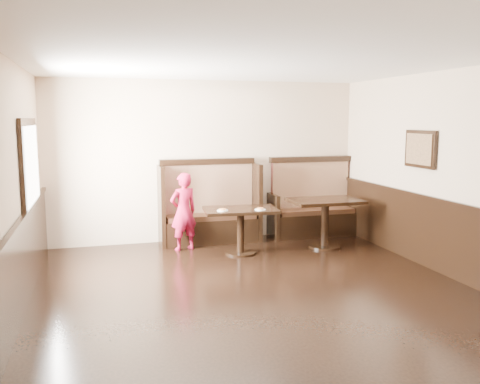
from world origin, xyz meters
name	(u,v)px	position (x,y,z in m)	size (l,w,h in m)	color
ground	(272,308)	(0.00, 0.00, 0.00)	(7.00, 7.00, 0.00)	black
room_shell	(240,247)	(-0.30, 0.28, 0.67)	(7.00, 7.00, 7.00)	tan
booth_main	(209,212)	(0.00, 3.30, 0.53)	(1.75, 0.72, 1.45)	black
booth_neighbor	(312,209)	(1.95, 3.29, 0.48)	(1.65, 0.72, 1.45)	black
table_main	(241,219)	(0.30, 2.37, 0.56)	(1.21, 0.82, 0.73)	black
table_neighbor	(325,211)	(1.77, 2.38, 0.61)	(1.17, 0.77, 0.81)	black
child	(184,212)	(-0.53, 2.86, 0.64)	(0.47, 0.31, 1.28)	#A91236
pizza_plate_left	(223,210)	(-0.02, 2.26, 0.74)	(0.18, 0.18, 0.03)	white
pizza_plate_right	(260,209)	(0.57, 2.18, 0.74)	(0.18, 0.18, 0.03)	white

